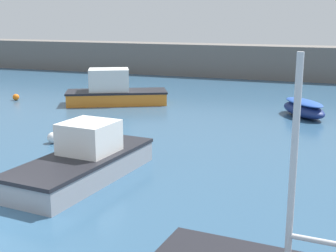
% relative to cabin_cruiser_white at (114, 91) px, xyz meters
% --- Properties ---
extents(harbor_breakwater, '(62.85, 2.97, 2.82)m').
position_rel_cabin_cruiser_white_xyz_m(harbor_breakwater, '(4.58, 15.62, 0.62)').
color(harbor_breakwater, '#66605B').
rests_on(harbor_breakwater, ground_plane).
extents(cabin_cruiser_white, '(6.38, 4.68, 2.16)m').
position_rel_cabin_cruiser_white_xyz_m(cabin_cruiser_white, '(0.00, 0.00, 0.00)').
color(cabin_cruiser_white, orange).
rests_on(cabin_cruiser_white, ground_plane).
extents(motorboat_with_cabin, '(2.68, 6.05, 1.86)m').
position_rel_cabin_cruiser_white_xyz_m(motorboat_with_cabin, '(5.30, -12.44, -0.17)').
color(motorboat_with_cabin, gray).
rests_on(motorboat_with_cabin, ground_plane).
extents(rowboat_with_red_cover, '(3.13, 3.56, 0.90)m').
position_rel_cabin_cruiser_white_xyz_m(rowboat_with_red_cover, '(11.21, 0.25, -0.33)').
color(rowboat_with_red_cover, navy).
rests_on(rowboat_with_red_cover, ground_plane).
extents(mooring_buoy_orange, '(0.41, 0.41, 0.41)m').
position_rel_cabin_cruiser_white_xyz_m(mooring_buoy_orange, '(-6.47, -1.09, -0.58)').
color(mooring_buoy_orange, orange).
rests_on(mooring_buoy_orange, ground_plane).
extents(mooring_buoy_white, '(0.48, 0.48, 0.48)m').
position_rel_cabin_cruiser_white_xyz_m(mooring_buoy_white, '(1.77, -9.08, -0.55)').
color(mooring_buoy_white, white).
rests_on(mooring_buoy_white, ground_plane).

